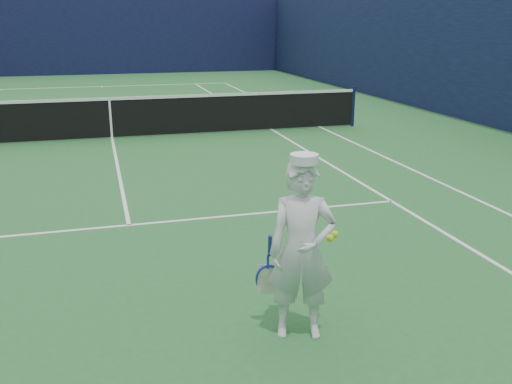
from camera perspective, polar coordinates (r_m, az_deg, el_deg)
The scene contains 5 objects.
ground at distance 14.43m, azimuth -14.19°, elevation 5.20°, with size 80.00×80.00×0.00m, color #25612C.
court_markings at distance 14.43m, azimuth -14.19°, elevation 5.21°, with size 11.03×23.83×0.01m.
windscreen_fence at distance 14.19m, azimuth -14.78°, elevation 13.13°, with size 20.12×36.12×4.00m.
tennis_net at distance 14.34m, azimuth -14.35°, elevation 7.37°, with size 12.88×0.09×1.07m.
tennis_player at distance 5.08m, azimuth 4.59°, elevation -5.82°, with size 0.73×0.62×1.70m.
Camera 1 is at (-0.32, -14.16, 2.78)m, focal length 40.00 mm.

